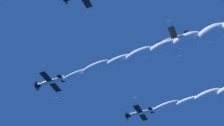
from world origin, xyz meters
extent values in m
ellipsoid|color=silver|center=(-3.07, 0.56, 64.81)|extent=(6.12, 1.88, 1.57)
cylinder|color=black|center=(-5.81, 0.32, 65.00)|extent=(0.98, 1.28, 1.26)
cone|color=black|center=(-6.39, 0.27, 65.05)|extent=(0.71, 0.64, 0.61)
cylinder|color=#3F3F47|center=(-6.26, 0.28, 65.04)|extent=(0.41, 2.63, 2.65)
cube|color=black|center=(-2.89, 0.53, 64.66)|extent=(1.90, 7.37, 2.67)
ellipsoid|color=silver|center=(-2.50, -2.99, 65.86)|extent=(0.85, 0.36, 0.33)
ellipsoid|color=silver|center=(-3.29, 4.04, 63.45)|extent=(0.85, 0.36, 0.33)
cube|color=black|center=(-0.44, 0.80, 64.67)|extent=(1.04, 2.69, 1.02)
cube|color=silver|center=(-0.37, 0.96, 65.09)|extent=(1.10, 0.53, 1.05)
ellipsoid|color=#1E232D|center=(-3.32, 0.66, 65.18)|extent=(1.46, 0.93, 0.85)
cone|color=black|center=(9.13, -13.63, 65.48)|extent=(0.72, 0.65, 0.64)
ellipsoid|color=silver|center=(12.17, -9.91, 63.64)|extent=(0.85, 0.38, 0.36)
ellipsoid|color=silver|center=(10.11, 17.50, 65.48)|extent=(6.12, 2.02, 1.87)
cylinder|color=black|center=(7.39, 17.26, 65.82)|extent=(1.03, 1.32, 1.32)
cone|color=black|center=(6.80, 17.21, 65.89)|extent=(0.73, 0.66, 0.65)
cylinder|color=#3F3F47|center=(6.94, 17.22, 65.87)|extent=(0.51, 2.67, 2.70)
cube|color=black|center=(10.28, 17.46, 65.32)|extent=(1.89, 7.29, 3.04)
ellipsoid|color=silver|center=(10.75, 14.01, 66.68)|extent=(0.86, 0.39, 0.37)
cube|color=black|center=(12.73, 17.75, 65.21)|extent=(1.04, 2.67, 1.17)
cube|color=silver|center=(12.82, 17.92, 65.62)|extent=(1.14, 0.58, 1.08)
ellipsoid|color=#1E232D|center=(9.87, 17.62, 65.86)|extent=(1.48, 0.97, 0.92)
ellipsoid|color=silver|center=(24.14, 3.76, 65.95)|extent=(6.11, 1.91, 1.52)
cylinder|color=black|center=(21.40, 3.52, 66.11)|extent=(0.97, 1.32, 1.28)
cone|color=black|center=(20.81, 3.47, 66.14)|extent=(0.71, 0.65, 0.62)
cylinder|color=#3F3F47|center=(20.94, 3.48, 66.13)|extent=(0.38, 2.70, 2.72)
cube|color=black|center=(24.32, 3.72, 65.80)|extent=(1.89, 7.22, 3.07)
ellipsoid|color=silver|center=(24.70, 0.28, 67.21)|extent=(0.85, 0.37, 0.33)
ellipsoid|color=silver|center=(23.93, 7.16, 64.39)|extent=(0.85, 0.37, 0.33)
cube|color=black|center=(26.76, 4.01, 65.84)|extent=(1.04, 2.64, 1.16)
cube|color=silver|center=(26.83, 4.19, 66.26)|extent=(1.09, 0.58, 1.02)
ellipsoid|color=#1E232D|center=(23.87, 3.88, 66.31)|extent=(1.46, 0.95, 0.85)
ellipsoid|color=white|center=(2.84, 1.32, 64.46)|extent=(6.43, 1.88, 1.83)
ellipsoid|color=white|center=(7.76, 1.25, 63.95)|extent=(6.48, 2.19, 2.14)
ellipsoid|color=white|center=(12.42, 2.10, 63.68)|extent=(6.53, 2.50, 2.45)
ellipsoid|color=white|center=(17.11, 2.31, 63.16)|extent=(6.58, 2.81, 2.76)
ellipsoid|color=white|center=(21.73, 2.93, 62.84)|extent=(6.64, 3.12, 3.07)
ellipsoid|color=white|center=(26.44, 3.39, 62.56)|extent=(6.69, 3.43, 3.38)
ellipsoid|color=white|center=(31.48, 3.81, 61.90)|extent=(6.74, 3.74, 3.69)
ellipsoid|color=white|center=(16.21, 17.83, 64.89)|extent=(6.43, 1.88, 1.83)
ellipsoid|color=white|center=(20.80, 18.66, 64.47)|extent=(6.48, 2.19, 2.14)
ellipsoid|color=white|center=(25.59, 18.87, 64.34)|extent=(6.53, 2.50, 2.45)
camera|label=1|loc=(28.39, -31.50, 1.99)|focal=57.55mm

